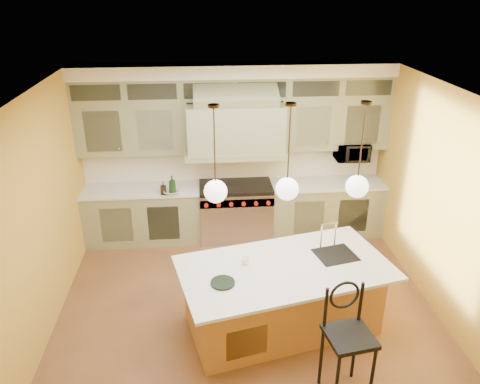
{
  "coord_description": "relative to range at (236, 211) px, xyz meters",
  "views": [
    {
      "loc": [
        -0.53,
        -4.93,
        4.04
      ],
      "look_at": [
        -0.05,
        0.7,
        1.48
      ],
      "focal_mm": 35.0,
      "sensor_mm": 36.0,
      "label": 1
    }
  ],
  "objects": [
    {
      "name": "floor",
      "position": [
        0.0,
        -2.14,
        -0.49
      ],
      "size": [
        5.0,
        5.0,
        0.0
      ],
      "primitive_type": "plane",
      "color": "brown",
      "rests_on": "ground"
    },
    {
      "name": "ceiling",
      "position": [
        0.0,
        -2.14,
        2.41
      ],
      "size": [
        5.0,
        5.0,
        0.0
      ],
      "primitive_type": "plane",
      "rotation": [
        3.14,
        0.0,
        0.0
      ],
      "color": "white",
      "rests_on": "wall_back"
    },
    {
      "name": "wall_back",
      "position": [
        0.0,
        0.36,
        0.96
      ],
      "size": [
        5.0,
        0.0,
        5.0
      ],
      "primitive_type": "plane",
      "rotation": [
        1.57,
        0.0,
        0.0
      ],
      "color": "gold",
      "rests_on": "ground"
    },
    {
      "name": "wall_front",
      "position": [
        0.0,
        -4.64,
        0.96
      ],
      "size": [
        5.0,
        0.0,
        5.0
      ],
      "primitive_type": "plane",
      "rotation": [
        -1.57,
        0.0,
        0.0
      ],
      "color": "gold",
      "rests_on": "ground"
    },
    {
      "name": "wall_left",
      "position": [
        -2.5,
        -2.14,
        0.96
      ],
      "size": [
        0.0,
        5.0,
        5.0
      ],
      "primitive_type": "plane",
      "rotation": [
        1.57,
        0.0,
        1.57
      ],
      "color": "gold",
      "rests_on": "ground"
    },
    {
      "name": "wall_right",
      "position": [
        2.5,
        -2.14,
        0.96
      ],
      "size": [
        0.0,
        5.0,
        5.0
      ],
      "primitive_type": "plane",
      "rotation": [
        1.57,
        0.0,
        -1.57
      ],
      "color": "gold",
      "rests_on": "ground"
    },
    {
      "name": "back_cabinetry",
      "position": [
        0.0,
        0.09,
        0.94
      ],
      "size": [
        5.0,
        0.77,
        2.9
      ],
      "color": "gray",
      "rests_on": "floor"
    },
    {
      "name": "range",
      "position": [
        0.0,
        0.0,
        0.0
      ],
      "size": [
        1.2,
        0.74,
        0.96
      ],
      "color": "silver",
      "rests_on": "floor"
    },
    {
      "name": "kitchen_island",
      "position": [
        0.41,
        -2.36,
        -0.01
      ],
      "size": [
        2.75,
        1.86,
        1.35
      ],
      "rotation": [
        0.0,
        0.0,
        0.23
      ],
      "color": "#AF6C3E",
      "rests_on": "floor"
    },
    {
      "name": "counter_stool",
      "position": [
        0.88,
        -3.46,
        0.27
      ],
      "size": [
        0.53,
        0.53,
        1.31
      ],
      "rotation": [
        0.0,
        0.0,
        0.16
      ],
      "color": "black",
      "rests_on": "floor"
    },
    {
      "name": "microwave",
      "position": [
        1.95,
        0.11,
        0.96
      ],
      "size": [
        0.54,
        0.37,
        0.3
      ],
      "primitive_type": "imported",
      "color": "black",
      "rests_on": "back_cabinetry"
    },
    {
      "name": "oil_bottle_a",
      "position": [
        -1.02,
        -0.22,
        0.61
      ],
      "size": [
        0.12,
        0.12,
        0.3
      ],
      "primitive_type": "imported",
      "rotation": [
        0.0,
        0.0,
        -0.01
      ],
      "color": "#143416",
      "rests_on": "back_cabinetry"
    },
    {
      "name": "oil_bottle_b",
      "position": [
        -1.17,
        -0.22,
        0.56
      ],
      "size": [
        0.1,
        0.1,
        0.2
      ],
      "primitive_type": "imported",
      "rotation": [
        0.0,
        0.0,
        0.07
      ],
      "color": "black",
      "rests_on": "back_cabinetry"
    },
    {
      "name": "fruit_bowl",
      "position": [
        -1.04,
        -0.22,
        0.49
      ],
      "size": [
        0.31,
        0.31,
        0.07
      ],
      "primitive_type": "imported",
      "rotation": [
        0.0,
        0.0,
        0.17
      ],
      "color": "white",
      "rests_on": "back_cabinetry"
    },
    {
      "name": "cup",
      "position": [
        -0.06,
        -2.31,
        0.48
      ],
      "size": [
        0.1,
        0.1,
        0.09
      ],
      "primitive_type": "imported",
      "rotation": [
        0.0,
        0.0,
        0.04
      ],
      "color": "white",
      "rests_on": "kitchen_island"
    },
    {
      "name": "pendant_left",
      "position": [
        -0.4,
        -2.36,
        1.46
      ],
      "size": [
        0.26,
        0.26,
        1.11
      ],
      "color": "#2D2319",
      "rests_on": "ceiling"
    },
    {
      "name": "pendant_center",
      "position": [
        0.4,
        -2.36,
        1.46
      ],
      "size": [
        0.26,
        0.26,
        1.11
      ],
      "color": "#2D2319",
      "rests_on": "ceiling"
    },
    {
      "name": "pendant_right",
      "position": [
        1.2,
        -2.36,
        1.46
      ],
      "size": [
        0.26,
        0.26,
        1.11
      ],
      "color": "#2D2319",
      "rests_on": "ceiling"
    }
  ]
}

